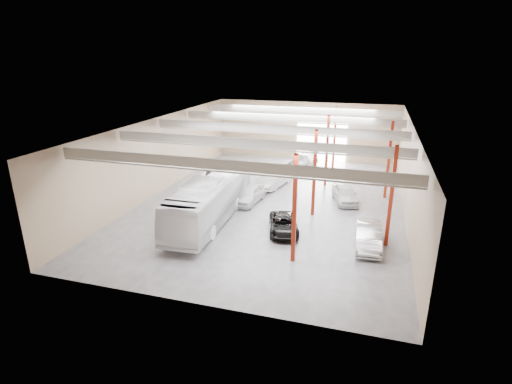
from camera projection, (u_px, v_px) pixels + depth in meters
The scene contains 8 objects.
depot_shell at pixel (277, 146), 34.26m from camera, with size 22.12×32.12×7.06m.
coach_bus at pixel (210, 199), 31.07m from camera, with size 2.97×12.70×3.54m, color silver.
black_sedan at pixel (284, 224), 29.25m from camera, with size 2.07×4.49×1.25m, color black.
car_row_a at pixel (249, 194), 35.06m from camera, with size 1.80×4.48×1.53m, color silver.
car_row_b at pixel (274, 178), 39.48m from camera, with size 1.81×5.19×1.71m, color silver.
car_row_c at pixel (303, 161), 45.98m from camera, with size 2.16×5.31×1.54m, color gray.
car_right_near at pixel (368, 236), 27.01m from camera, with size 1.66×4.75×1.56m, color #AEAEB3.
car_right_far at pixel (345, 194), 35.26m from camera, with size 1.80×4.48×1.53m, color silver.
Camera 1 is at (7.98, -32.30, 12.49)m, focal length 28.00 mm.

